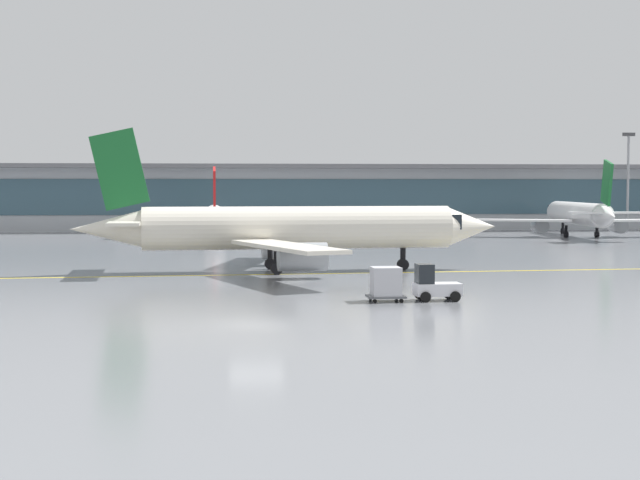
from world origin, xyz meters
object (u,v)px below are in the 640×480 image
at_px(gate_airplane_2, 579,214).
at_px(baggage_tug, 434,285).
at_px(apron_light_mast_1, 628,177).
at_px(gate_airplane_1, 214,218).
at_px(taxiing_regional_jet, 293,229).
at_px(cargo_dolly_lead, 386,283).

height_order(gate_airplane_2, baggage_tug, gate_airplane_2).
bearing_deg(baggage_tug, apron_light_mast_1, 58.65).
distance_m(gate_airplane_1, gate_airplane_2, 46.28).
bearing_deg(gate_airplane_2, baggage_tug, 158.08).
distance_m(baggage_tug, apron_light_mast_1, 91.26).
bearing_deg(taxiing_regional_jet, baggage_tug, -74.19).
relative_size(gate_airplane_1, baggage_tug, 9.95).
distance_m(taxiing_regional_jet, apron_light_mast_1, 79.50).
bearing_deg(baggage_tug, gate_airplane_1, 100.25).
bearing_deg(gate_airplane_2, taxiing_regional_jet, 144.13).
bearing_deg(gate_airplane_1, baggage_tug, -169.36).
relative_size(gate_airplane_2, baggage_tug, 11.00).
bearing_deg(gate_airplane_2, cargo_dolly_lead, 156.21).
xyz_separation_m(taxiing_regional_jet, cargo_dolly_lead, (3.97, -19.08, -2.18)).
height_order(taxiing_regional_jet, apron_light_mast_1, apron_light_mast_1).
bearing_deg(apron_light_mast_1, gate_airplane_1, -166.55).
bearing_deg(gate_airplane_2, apron_light_mast_1, -36.67).
distance_m(cargo_dolly_lead, apron_light_mast_1, 92.70).
bearing_deg(taxiing_regional_jet, cargo_dolly_lead, -81.87).
bearing_deg(gate_airplane_1, cargo_dolly_lead, -171.71).
xyz_separation_m(gate_airplane_2, cargo_dolly_lead, (-35.72, -64.87, -1.82)).
distance_m(baggage_tug, cargo_dolly_lead, 2.74).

